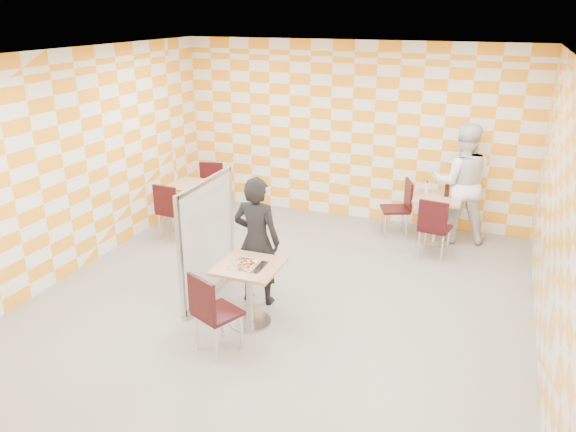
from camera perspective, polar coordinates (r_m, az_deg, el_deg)
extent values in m
plane|color=gray|center=(7.03, -1.36, -9.25)|extent=(7.00, 7.00, 0.00)
plane|color=white|center=(6.13, -1.60, 15.92)|extent=(7.00, 7.00, 0.00)
plane|color=white|center=(9.65, 6.50, 8.45)|extent=(6.00, 0.00, 6.00)
plane|color=white|center=(8.01, -21.82, 4.64)|extent=(0.00, 7.00, 7.00)
plane|color=white|center=(6.02, 25.99, -0.92)|extent=(0.00, 7.00, 7.00)
cube|color=tan|center=(6.39, -4.01, -5.13)|extent=(0.70, 0.70, 0.04)
cylinder|color=#A5A5AA|center=(6.55, -3.93, -7.98)|extent=(0.08, 0.08, 0.70)
cylinder|color=#A5A5AA|center=(6.73, -3.86, -10.64)|extent=(0.50, 0.50, 0.03)
cube|color=tan|center=(8.94, 15.02, 1.78)|extent=(0.70, 0.70, 0.04)
cylinder|color=#A5A5AA|center=(9.05, 14.81, -0.38)|extent=(0.08, 0.08, 0.70)
cylinder|color=#A5A5AA|center=(9.18, 14.61, -2.45)|extent=(0.50, 0.50, 0.03)
cube|color=tan|center=(9.39, -9.63, 3.10)|extent=(0.70, 0.70, 0.04)
cylinder|color=#A5A5AA|center=(9.50, -9.50, 1.02)|extent=(0.08, 0.08, 0.70)
cylinder|color=#A5A5AA|center=(9.62, -9.38, -0.97)|extent=(0.50, 0.50, 0.03)
cube|color=black|center=(6.06, -7.10, -9.74)|extent=(0.56, 0.56, 0.04)
cube|color=black|center=(5.84, -8.77, -8.28)|extent=(0.40, 0.21, 0.45)
cylinder|color=silver|center=(6.16, -4.74, -11.67)|extent=(0.03, 0.03, 0.43)
cylinder|color=silver|center=(6.39, -6.76, -10.48)|extent=(0.03, 0.03, 0.43)
cylinder|color=silver|center=(5.98, -7.28, -12.85)|extent=(0.03, 0.03, 0.43)
cylinder|color=silver|center=(6.22, -9.25, -11.56)|extent=(0.03, 0.03, 0.43)
cube|color=black|center=(8.49, 14.71, -1.20)|extent=(0.48, 0.48, 0.04)
cube|color=black|center=(8.22, 14.50, -0.03)|extent=(0.42, 0.10, 0.45)
cylinder|color=silver|center=(8.69, 15.94, -2.47)|extent=(0.03, 0.03, 0.43)
cylinder|color=silver|center=(8.76, 13.80, -2.07)|extent=(0.03, 0.03, 0.43)
cylinder|color=silver|center=(8.39, 15.38, -3.27)|extent=(0.03, 0.03, 0.43)
cylinder|color=silver|center=(8.46, 13.16, -2.85)|extent=(0.03, 0.03, 0.43)
cube|color=black|center=(9.14, 10.81, 0.68)|extent=(0.55, 0.55, 0.04)
cube|color=black|center=(9.10, 12.15, 2.17)|extent=(0.19, 0.40, 0.45)
cylinder|color=silver|center=(9.34, 9.49, -0.33)|extent=(0.03, 0.03, 0.43)
cylinder|color=silver|center=(9.03, 9.87, -1.10)|extent=(0.03, 0.03, 0.43)
cylinder|color=silver|center=(9.41, 11.53, -0.31)|extent=(0.03, 0.03, 0.43)
cylinder|color=silver|center=(9.10, 11.97, -1.07)|extent=(0.03, 0.03, 0.43)
cube|color=black|center=(9.07, -11.51, 0.48)|extent=(0.45, 0.45, 0.04)
cube|color=black|center=(8.84, -12.39, 1.60)|extent=(0.42, 0.07, 0.45)
cylinder|color=silver|center=(9.18, -9.93, -0.73)|extent=(0.03, 0.03, 0.43)
cylinder|color=silver|center=(9.37, -11.63, -0.40)|extent=(0.03, 0.03, 0.43)
cylinder|color=silver|center=(8.93, -11.17, -1.43)|extent=(0.03, 0.03, 0.43)
cylinder|color=silver|center=(9.13, -12.90, -1.08)|extent=(0.03, 0.03, 0.43)
cube|color=black|center=(9.94, -8.01, 2.47)|extent=(0.50, 0.50, 0.04)
cube|color=black|center=(10.05, -7.77, 4.17)|extent=(0.42, 0.13, 0.45)
cylinder|color=silver|center=(9.91, -9.15, 0.91)|extent=(0.03, 0.03, 0.43)
cylinder|color=silver|center=(9.81, -7.26, 0.82)|extent=(0.03, 0.03, 0.43)
cylinder|color=silver|center=(10.21, -8.61, 1.54)|extent=(0.03, 0.03, 0.43)
cylinder|color=silver|center=(10.12, -6.76, 1.46)|extent=(0.03, 0.03, 0.43)
cube|color=white|center=(7.04, -8.17, -2.19)|extent=(0.02, 1.30, 1.40)
cube|color=#B2B2B7|center=(6.79, -8.47, 3.43)|extent=(0.05, 1.30, 0.05)
cube|color=#B2B2B7|center=(7.34, -7.89, -7.38)|extent=(0.05, 1.30, 0.05)
cube|color=#B2B2B7|center=(6.52, -10.89, -4.23)|extent=(0.05, 0.05, 1.50)
cylinder|color=#B2B2B7|center=(6.88, -10.46, -10.11)|extent=(0.08, 0.08, 0.05)
cube|color=#B2B2B7|center=(7.57, -5.82, -0.43)|extent=(0.05, 0.05, 1.50)
cylinder|color=#B2B2B7|center=(7.88, -5.62, -5.70)|extent=(0.08, 0.08, 0.05)
imported|color=black|center=(6.84, -3.19, -2.54)|extent=(0.59, 0.39, 1.63)
imported|color=white|center=(9.07, 17.20, 3.22)|extent=(1.03, 0.87, 1.87)
cube|color=silver|center=(6.36, -4.09, -5.02)|extent=(0.38, 0.34, 0.01)
cone|color=tan|center=(6.36, -4.09, -4.92)|extent=(0.40, 0.40, 0.02)
cone|color=#F2D88C|center=(6.37, -4.02, -4.73)|extent=(0.33, 0.33, 0.01)
cylinder|color=maroon|center=(6.29, -4.98, -5.00)|extent=(0.04, 0.04, 0.01)
cylinder|color=maroon|center=(6.25, -4.02, -5.12)|extent=(0.04, 0.04, 0.01)
cylinder|color=maroon|center=(6.33, -4.17, -4.80)|extent=(0.04, 0.04, 0.01)
cylinder|color=maroon|center=(6.39, -4.39, -4.55)|extent=(0.04, 0.04, 0.01)
cylinder|color=maroon|center=(6.33, -3.56, -4.78)|extent=(0.04, 0.04, 0.01)
torus|color=black|center=(6.30, -3.80, -4.89)|extent=(0.03, 0.03, 0.01)
torus|color=black|center=(6.30, -4.49, -4.90)|extent=(0.03, 0.03, 0.01)
torus|color=black|center=(6.37, -3.78, -4.60)|extent=(0.03, 0.03, 0.01)
torus|color=black|center=(6.36, -4.75, -4.69)|extent=(0.03, 0.03, 0.01)
cylinder|color=white|center=(9.07, 13.92, 2.81)|extent=(0.06, 0.06, 0.16)
cylinder|color=red|center=(9.04, 13.97, 3.42)|extent=(0.04, 0.04, 0.04)
cylinder|color=black|center=(8.95, 15.85, 2.54)|extent=(0.07, 0.07, 0.20)
cylinder|color=red|center=(8.92, 15.92, 3.24)|extent=(0.03, 0.03, 0.03)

